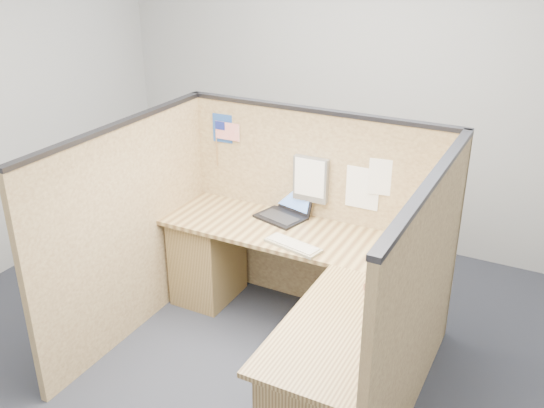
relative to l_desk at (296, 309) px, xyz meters
The scene contains 13 objects.
floor 0.52m from the l_desk, 122.80° to the right, with size 5.00×5.00×0.00m, color #1E222A.
wall_back 2.22m from the l_desk, 95.35° to the left, with size 5.00×5.00×0.00m, color #A8AAAD.
cubicle_partitions 0.44m from the l_desk, 142.47° to the left, with size 2.06×1.83×1.53m.
l_desk is the anchor object (origin of this frame).
laptop 0.82m from the l_desk, 122.47° to the left, with size 0.39×0.40×0.24m.
keyboard 0.41m from the l_desk, 121.44° to the left, with size 0.42×0.22×0.03m.
mouse 0.66m from the l_desk, 21.92° to the left, with size 0.11×0.07×0.05m, color silver.
hand_forearm 0.65m from the l_desk, ahead, with size 0.11×0.39×0.08m.
blue_poster 1.47m from the l_desk, 144.14° to the left, with size 0.16×0.00×0.22m, color #1F4592.
american_flag 1.43m from the l_desk, 143.87° to the left, with size 0.21×0.01×0.36m.
file_holder 0.94m from the l_desk, 107.39° to the left, with size 0.26×0.05×0.33m.
paper_left 0.94m from the l_desk, 75.97° to the left, with size 0.24×0.00×0.30m, color white.
paper_right 1.05m from the l_desk, 65.43° to the left, with size 0.20×0.00×0.26m, color white.
Camera 1 is at (1.57, -2.72, 2.63)m, focal length 40.00 mm.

